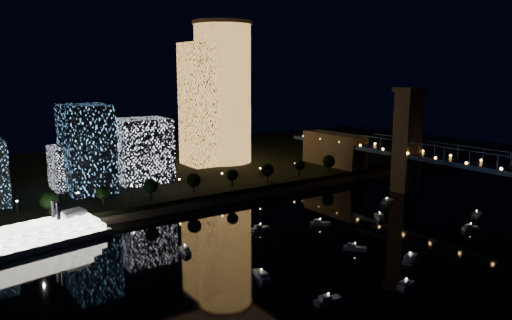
{
  "coord_description": "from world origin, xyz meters",
  "views": [
    {
      "loc": [
        -128.62,
        -102.96,
        57.95
      ],
      "look_at": [
        -19.49,
        55.0,
        23.24
      ],
      "focal_mm": 35.0,
      "sensor_mm": 36.0,
      "label": 1
    }
  ],
  "objects_px": {
    "tower_cylindrical": "(223,93)",
    "truss_bridge": "(499,174)",
    "tower_rectangular": "(204,105)",
    "riverboat": "(34,238)"
  },
  "relations": [
    {
      "from": "tower_rectangular",
      "to": "riverboat",
      "type": "bearing_deg",
      "value": -144.08
    },
    {
      "from": "tower_cylindrical",
      "to": "tower_rectangular",
      "type": "relative_size",
      "value": 1.18
    },
    {
      "from": "truss_bridge",
      "to": "riverboat",
      "type": "relative_size",
      "value": 5.24
    },
    {
      "from": "tower_rectangular",
      "to": "riverboat",
      "type": "relative_size",
      "value": 1.33
    },
    {
      "from": "truss_bridge",
      "to": "riverboat",
      "type": "distance_m",
      "value": 177.02
    },
    {
      "from": "riverboat",
      "to": "truss_bridge",
      "type": "bearing_deg",
      "value": -20.93
    },
    {
      "from": "tower_cylindrical",
      "to": "truss_bridge",
      "type": "xyz_separation_m",
      "value": [
        45.52,
        -141.1,
        -28.89
      ]
    },
    {
      "from": "tower_cylindrical",
      "to": "truss_bridge",
      "type": "relative_size",
      "value": 0.3
    },
    {
      "from": "truss_bridge",
      "to": "riverboat",
      "type": "bearing_deg",
      "value": 159.07
    },
    {
      "from": "tower_cylindrical",
      "to": "riverboat",
      "type": "distance_m",
      "value": 148.5
    }
  ]
}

